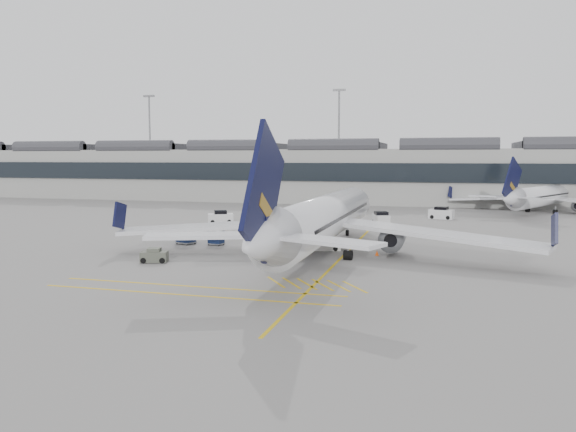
% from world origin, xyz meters
% --- Properties ---
extents(ground, '(220.00, 220.00, 0.00)m').
position_xyz_m(ground, '(0.00, 0.00, 0.00)').
color(ground, gray).
rests_on(ground, ground).
extents(terminal, '(200.00, 20.45, 12.40)m').
position_xyz_m(terminal, '(0.00, 71.93, 6.14)').
color(terminal, '#9E9E99').
rests_on(terminal, ground).
extents(light_masts, '(113.00, 0.60, 25.45)m').
position_xyz_m(light_masts, '(-1.67, 86.00, 14.49)').
color(light_masts, slate).
rests_on(light_masts, ground).
extents(apron_markings, '(0.25, 60.00, 0.01)m').
position_xyz_m(apron_markings, '(10.00, 10.00, 0.01)').
color(apron_markings, gold).
rests_on(apron_markings, ground).
extents(airliner_main, '(40.89, 44.66, 11.88)m').
position_xyz_m(airliner_main, '(7.99, 5.70, 3.49)').
color(airliner_main, silver).
rests_on(airliner_main, ground).
extents(airliner_far, '(29.50, 32.54, 9.53)m').
position_xyz_m(airliner_far, '(36.13, 56.95, 2.80)').
color(airliner_far, silver).
rests_on(airliner_far, ground).
extents(belt_loader, '(5.25, 2.84, 2.08)m').
position_xyz_m(belt_loader, '(6.97, 8.35, 0.61)').
color(belt_loader, silver).
rests_on(belt_loader, ground).
extents(baggage_cart_a, '(1.98, 1.67, 1.98)m').
position_xyz_m(baggage_cart_a, '(3.29, 6.89, 1.06)').
color(baggage_cart_a, gray).
rests_on(baggage_cart_a, ground).
extents(baggage_cart_b, '(2.17, 1.93, 1.97)m').
position_xyz_m(baggage_cart_b, '(4.59, 2.19, 1.06)').
color(baggage_cart_b, gray).
rests_on(baggage_cart_b, ground).
extents(baggage_cart_c, '(1.73, 1.50, 1.62)m').
position_xyz_m(baggage_cart_c, '(-4.35, 8.56, 0.87)').
color(baggage_cart_c, gray).
rests_on(baggage_cart_c, ground).
extents(baggage_cart_d, '(2.25, 2.06, 1.94)m').
position_xyz_m(baggage_cart_d, '(-7.78, 8.29, 1.04)').
color(baggage_cart_d, gray).
rests_on(baggage_cart_d, ground).
extents(ramp_agent_a, '(0.63, 0.72, 1.66)m').
position_xyz_m(ramp_agent_a, '(4.40, 6.31, 0.83)').
color(ramp_agent_a, '#F0510C').
rests_on(ramp_agent_a, ground).
extents(ramp_agent_b, '(1.15, 1.14, 1.87)m').
position_xyz_m(ramp_agent_b, '(2.13, 7.91, 0.94)').
color(ramp_agent_b, '#DF5C0B').
rests_on(ramp_agent_b, ground).
extents(pushback_tug, '(2.63, 2.00, 1.31)m').
position_xyz_m(pushback_tug, '(-5.89, -2.15, 0.58)').
color(pushback_tug, '#505448').
rests_on(pushback_tug, ground).
extents(safety_cone_nose, '(0.34, 0.34, 0.47)m').
position_xyz_m(safety_cone_nose, '(12.65, 24.91, 0.24)').
color(safety_cone_nose, '#F24C0A').
rests_on(safety_cone_nose, ground).
extents(safety_cone_engine, '(0.37, 0.37, 0.52)m').
position_xyz_m(safety_cone_engine, '(13.11, 6.64, 0.26)').
color(safety_cone_engine, '#F24C0A').
rests_on(safety_cone_engine, ground).
extents(service_van_left, '(3.95, 3.12, 1.82)m').
position_xyz_m(service_van_left, '(-11.50, 27.37, 0.81)').
color(service_van_left, silver).
rests_on(service_van_left, ground).
extents(service_van_mid, '(2.87, 3.97, 1.84)m').
position_xyz_m(service_van_mid, '(10.87, 31.79, 0.82)').
color(service_van_mid, silver).
rests_on(service_van_mid, ground).
extents(service_van_right, '(3.97, 2.64, 1.87)m').
position_xyz_m(service_van_right, '(19.02, 41.77, 0.84)').
color(service_van_right, silver).
rests_on(service_van_right, ground).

